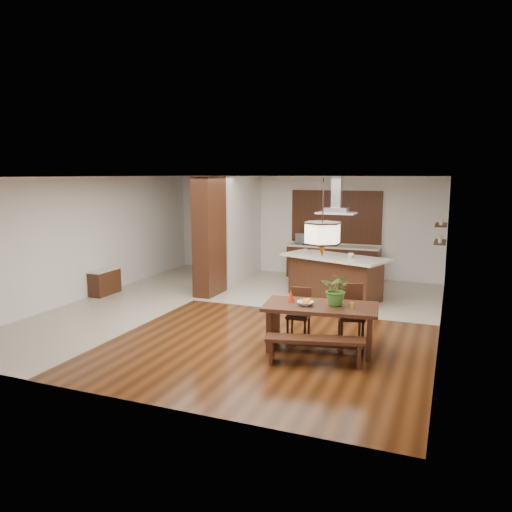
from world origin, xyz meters
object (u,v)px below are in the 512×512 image
at_px(range_hood, 337,195).
at_px(microwave, 307,239).
at_px(dining_table, 321,317).
at_px(fruit_bowl, 305,303).
at_px(pendant_lantern, 323,218).
at_px(kitchen_island, 335,276).
at_px(dining_chair_right, 351,314).
at_px(hallway_console, 105,282).
at_px(dining_bench, 315,351).
at_px(foliage_plant, 337,289).
at_px(island_cup, 351,255).
at_px(dining_chair_left, 299,313).

xyz_separation_m(range_hood, microwave, (-1.33, 2.20, -1.36)).
distance_m(dining_table, fruit_bowl, 0.36).
relative_size(dining_table, pendant_lantern, 1.52).
bearing_deg(range_hood, kitchen_island, -90.00).
height_order(dining_table, dining_chair_right, dining_chair_right).
xyz_separation_m(pendant_lantern, fruit_bowl, (-0.24, -0.11, -1.43)).
xyz_separation_m(hallway_console, dining_bench, (6.04, -2.56, -0.10)).
relative_size(fruit_bowl, range_hood, 0.30).
height_order(hallway_console, foliage_plant, foliage_plant).
bearing_deg(range_hood, fruit_bowl, -84.74).
xyz_separation_m(pendant_lantern, island_cup, (-0.20, 3.54, -1.16)).
distance_m(dining_table, pendant_lantern, 1.67).
xyz_separation_m(hallway_console, kitchen_island, (5.36, 1.76, 0.21)).
bearing_deg(island_cup, microwave, 126.72).
relative_size(dining_chair_left, kitchen_island, 0.33).
xyz_separation_m(dining_table, dining_chair_right, (0.40, 0.63, -0.07)).
bearing_deg(island_cup, hallway_console, -163.92).
xyz_separation_m(dining_chair_right, pendant_lantern, (-0.40, -0.63, 1.74)).
distance_m(dining_table, kitchen_island, 3.69).
xyz_separation_m(dining_chair_left, foliage_plant, (0.79, -0.43, 0.61)).
relative_size(pendant_lantern, island_cup, 9.93).
distance_m(fruit_bowl, microwave, 6.20).
bearing_deg(dining_table, pendant_lantern, 153.43).
height_order(hallway_console, kitchen_island, kitchen_island).
bearing_deg(kitchen_island, island_cup, 5.16).
height_order(fruit_bowl, island_cup, island_cup).
height_order(hallway_console, microwave, microwave).
bearing_deg(dining_chair_right, island_cup, 82.77).
xyz_separation_m(foliage_plant, microwave, (-2.17, 5.77, 0.04)).
relative_size(dining_chair_left, fruit_bowl, 3.32).
bearing_deg(dining_chair_left, microwave, 101.87).
relative_size(foliage_plant, island_cup, 4.19).
bearing_deg(dining_chair_left, kitchen_island, 88.25).
height_order(dining_table, pendant_lantern, pendant_lantern).
distance_m(fruit_bowl, kitchen_island, 3.78).
bearing_deg(dining_chair_left, foliage_plant, -31.24).
relative_size(hallway_console, dining_bench, 0.57).
height_order(kitchen_island, island_cup, island_cup).
bearing_deg(hallway_console, dining_bench, -22.98).
bearing_deg(range_hood, dining_table, -80.86).
bearing_deg(foliage_plant, microwave, 110.60).
distance_m(dining_bench, range_hood, 4.92).
bearing_deg(island_cup, dining_chair_left, -96.49).
distance_m(island_cup, microwave, 2.88).
bearing_deg(fruit_bowl, range_hood, 95.26).
height_order(hallway_console, dining_chair_right, dining_chair_right).
distance_m(dining_chair_right, pendant_lantern, 1.89).
xyz_separation_m(dining_chair_right, fruit_bowl, (-0.64, -0.74, 0.31)).
relative_size(hallway_console, pendant_lantern, 0.67).
xyz_separation_m(fruit_bowl, range_hood, (-0.35, 3.76, 1.65)).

